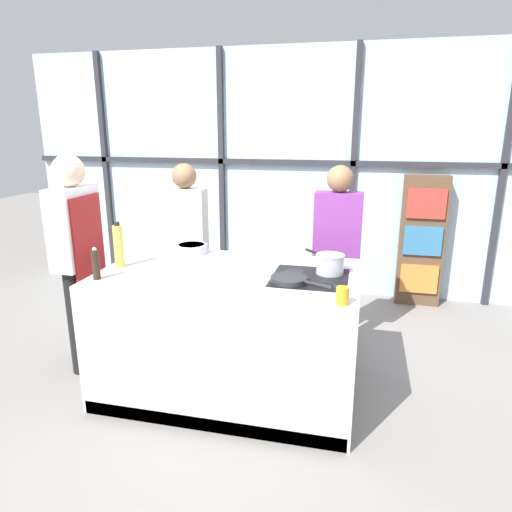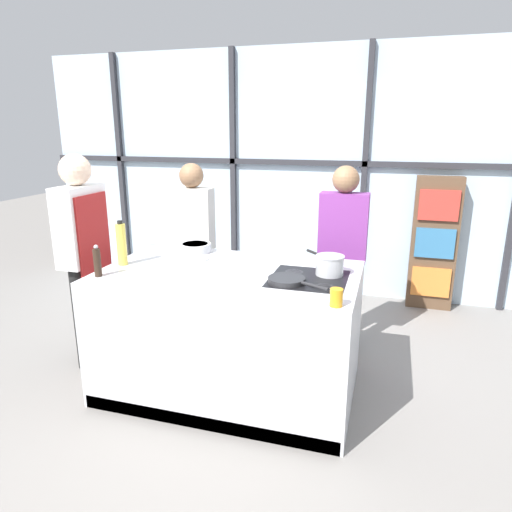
% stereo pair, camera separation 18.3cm
% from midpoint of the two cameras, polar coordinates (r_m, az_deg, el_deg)
% --- Properties ---
extents(ground_plane, '(18.00, 18.00, 0.00)m').
position_cam_midpoint_polar(ground_plane, '(3.66, -1.67, -16.03)').
color(ground_plane, gray).
extents(back_window_wall, '(6.40, 0.10, 2.80)m').
position_cam_midpoint_polar(back_window_wall, '(5.41, 6.10, 10.16)').
color(back_window_wall, silver).
rests_on(back_window_wall, ground_plane).
extents(bookshelf, '(0.47, 0.19, 1.44)m').
position_cam_midpoint_polar(bookshelf, '(5.28, 22.28, 1.41)').
color(bookshelf, brown).
rests_on(bookshelf, ground_plane).
extents(demo_island, '(1.83, 1.09, 0.94)m').
position_cam_midpoint_polar(demo_island, '(3.43, -1.73, -9.40)').
color(demo_island, silver).
rests_on(demo_island, ground_plane).
extents(chef, '(0.24, 0.44, 1.74)m').
position_cam_midpoint_polar(chef, '(3.87, -19.44, 0.82)').
color(chef, black).
rests_on(chef, ground_plane).
extents(spectator_far_left, '(0.38, 0.23, 1.61)m').
position_cam_midpoint_polar(spectator_far_left, '(4.36, -6.61, 2.54)').
color(spectator_far_left, '#232838').
rests_on(spectator_far_left, ground_plane).
extents(spectator_center_left, '(0.41, 0.23, 1.62)m').
position_cam_midpoint_polar(spectator_center_left, '(4.04, 12.01, 1.13)').
color(spectator_center_left, black).
rests_on(spectator_center_left, ground_plane).
extents(frying_pan, '(0.42, 0.27, 0.04)m').
position_cam_midpoint_polar(frying_pan, '(3.03, 5.69, -3.02)').
color(frying_pan, '#232326').
rests_on(frying_pan, demo_island).
extents(saucepan, '(0.30, 0.30, 0.14)m').
position_cam_midpoint_polar(saucepan, '(3.22, 10.79, -1.07)').
color(saucepan, silver).
rests_on(saucepan, demo_island).
extents(white_plate, '(0.23, 0.23, 0.01)m').
position_cam_midpoint_polar(white_plate, '(3.56, -6.37, -0.39)').
color(white_plate, white).
rests_on(white_plate, demo_island).
extents(mixing_bowl, '(0.26, 0.26, 0.07)m').
position_cam_midpoint_polar(mixing_bowl, '(3.77, -6.22, 1.07)').
color(mixing_bowl, silver).
rests_on(mixing_bowl, demo_island).
extents(oil_bottle, '(0.07, 0.07, 0.34)m').
position_cam_midpoint_polar(oil_bottle, '(3.49, -15.03, 1.45)').
color(oil_bottle, '#E0CC4C').
rests_on(oil_bottle, demo_island).
extents(pepper_grinder, '(0.05, 0.05, 0.22)m').
position_cam_midpoint_polar(pepper_grinder, '(3.28, -17.73, -0.73)').
color(pepper_grinder, '#332319').
rests_on(pepper_grinder, demo_island).
extents(juice_glass_near, '(0.08, 0.08, 0.10)m').
position_cam_midpoint_polar(juice_glass_near, '(2.68, 11.95, -5.12)').
color(juice_glass_near, orange).
rests_on(juice_glass_near, demo_island).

